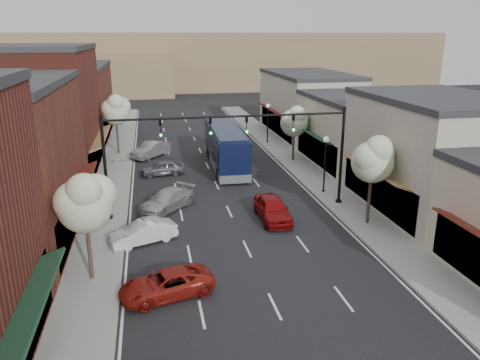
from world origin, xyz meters
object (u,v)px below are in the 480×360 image
tree_right_near (374,158)px  parked_car_d (162,168)px  lamp_post_near (325,155)px  tree_right_far (295,120)px  parked_car_c (167,200)px  signal_mast_right (310,143)px  coach_bus (225,146)px  tree_left_near (85,201)px  tree_left_far (116,109)px  red_hatchback (273,209)px  signal_mast_left (142,150)px  parked_car_b (143,232)px  lamp_post_far (268,117)px  parked_car_e (151,150)px  parked_car_a (166,284)px

tree_right_near → parked_car_d: 19.03m
lamp_post_near → parked_car_d: size_ratio=1.19×
tree_right_far → parked_car_d: bearing=-170.0°
lamp_post_near → parked_car_c: (-12.00, -1.28, -2.32)m
signal_mast_right → parked_car_d: bearing=135.2°
coach_bus → tree_left_near: bearing=-115.4°
tree_right_near → tree_left_far: bearing=127.0°
lamp_post_near → parked_car_c: bearing=-173.9°
red_hatchback → tree_right_near: bearing=-19.3°
signal_mast_right → parked_car_d: 14.39m
signal_mast_left → tree_right_near: bearing=-16.2°
signal_mast_right → parked_car_d: size_ratio=2.21×
tree_left_far → parked_car_b: 22.41m
signal_mast_right → parked_car_b: (-11.43, -3.98, -3.97)m
signal_mast_left → parked_car_c: 4.36m
signal_mast_right → signal_mast_left: 11.24m
lamp_post_near → parked_car_b: bearing=-154.5°
lamp_post_far → parked_car_d: bearing=-139.5°
lamp_post_near → lamp_post_far: (0.00, 17.50, 0.00)m
coach_bus → red_hatchback: (0.90, -13.50, -1.13)m
lamp_post_near → lamp_post_far: 17.50m
signal_mast_left → parked_car_e: bearing=88.1°
signal_mast_left → lamp_post_near: signal_mast_left is taller
lamp_post_far → coach_bus: bearing=-125.9°
tree_right_near → parked_car_b: tree_right_near is taller
tree_left_near → parked_car_d: tree_left_near is taller
tree_right_far → red_hatchback: bearing=-112.6°
lamp_post_far → parked_car_c: bearing=-122.6°
tree_left_near → parked_car_a: (3.52, -2.10, -3.61)m
tree_right_near → tree_left_near: tree_right_near is taller
coach_bus → parked_car_c: 11.87m
tree_right_far → lamp_post_near: 9.51m
coach_bus → parked_car_a: bearing=-104.9°
lamp_post_far → lamp_post_near: bearing=-90.0°
parked_car_a → parked_car_c: bearing=162.0°
signal_mast_right → parked_car_a: 15.04m
lamp_post_near → parked_car_e: 18.97m
lamp_post_near → coach_bus: lamp_post_near is taller
coach_bus → parked_car_b: (-7.45, -15.47, -1.26)m
parked_car_d → signal_mast_left: bearing=-15.5°
tree_left_near → red_hatchback: tree_left_near is taller
parked_car_b → coach_bus: bearing=133.3°
signal_mast_right → tree_right_near: (2.73, -4.05, -0.17)m
lamp_post_near → parked_car_c: size_ratio=0.93×
signal_mast_left → parked_car_c: size_ratio=1.73×
signal_mast_right → red_hatchback: 5.32m
red_hatchback → parked_car_e: size_ratio=1.00×
lamp_post_far → red_hatchback: (-5.26, -22.02, -2.22)m
lamp_post_far → signal_mast_left: bearing=-123.9°
parked_car_b → parked_car_c: bearing=141.9°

